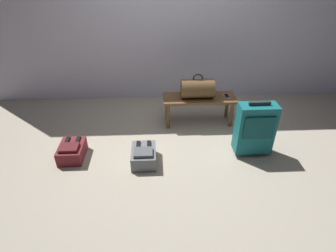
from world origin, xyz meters
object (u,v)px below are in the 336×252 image
(bench, at_px, (199,101))
(backpack_maroon, at_px, (72,151))
(cell_phone, at_px, (227,96))
(duffel_bag_brown, at_px, (197,88))
(backpack_grey, at_px, (144,155))
(suitcase_upright_teal, at_px, (255,128))

(bench, relative_size, backpack_maroon, 2.63)
(cell_phone, bearing_deg, duffel_bag_brown, -178.62)
(backpack_grey, bearing_deg, backpack_maroon, 171.31)
(duffel_bag_brown, xyz_separation_m, backpack_grey, (-0.72, -0.86, -0.44))
(suitcase_upright_teal, bearing_deg, cell_phone, 101.73)
(duffel_bag_brown, distance_m, cell_phone, 0.44)
(duffel_bag_brown, height_order, cell_phone, duffel_bag_brown)
(backpack_maroon, bearing_deg, cell_phone, 20.36)
(duffel_bag_brown, bearing_deg, bench, -0.00)
(bench, relative_size, cell_phone, 6.94)
(backpack_maroon, bearing_deg, suitcase_upright_teal, -0.59)
(suitcase_upright_teal, height_order, backpack_grey, suitcase_upright_teal)
(suitcase_upright_teal, bearing_deg, backpack_grey, -175.22)
(duffel_bag_brown, bearing_deg, suitcase_upright_teal, -52.55)
(backpack_grey, bearing_deg, suitcase_upright_teal, 4.78)
(backpack_grey, bearing_deg, bench, 48.64)
(duffel_bag_brown, distance_m, backpack_grey, 1.21)
(cell_phone, distance_m, suitcase_upright_teal, 0.78)
(bench, distance_m, backpack_grey, 1.17)
(bench, xyz_separation_m, suitcase_upright_teal, (0.54, -0.75, 0.02))
(suitcase_upright_teal, bearing_deg, backpack_maroon, 179.41)
(duffel_bag_brown, height_order, backpack_maroon, duffel_bag_brown)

